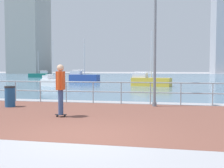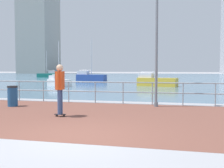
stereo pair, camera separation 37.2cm
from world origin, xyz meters
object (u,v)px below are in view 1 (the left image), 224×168
object	(u,v)px
sailboat_teal	(83,77)
sailboat_blue	(150,81)
lamppost	(158,35)
trash_bin	(10,96)
skateboarder	(61,85)
sailboat_red	(52,82)
sailboat_yellow	(39,75)

from	to	relation	value
sailboat_teal	sailboat_blue	world-z (taller)	sailboat_teal
lamppost	sailboat_teal	bearing A→B (deg)	114.40
sailboat_blue	trash_bin	bearing A→B (deg)	-108.93
skateboarder	trash_bin	bearing A→B (deg)	148.64
skateboarder	trash_bin	distance (m)	3.76
lamppost	skateboarder	world-z (taller)	lamppost
sailboat_red	sailboat_yellow	bearing A→B (deg)	118.77
sailboat_yellow	lamppost	bearing A→B (deg)	-57.05
sailboat_red	sailboat_teal	size ratio (longest dim) A/B	0.74
trash_bin	lamppost	bearing A→B (deg)	12.71
trash_bin	sailboat_yellow	size ratio (longest dim) A/B	0.17
lamppost	sailboat_red	world-z (taller)	lamppost
lamppost	sailboat_teal	distance (m)	26.43
sailboat_red	trash_bin	bearing A→B (deg)	-73.70
skateboarder	sailboat_teal	distance (m)	28.37
trash_bin	sailboat_red	distance (m)	14.37
sailboat_red	sailboat_teal	bearing A→B (deg)	91.96
lamppost	sailboat_blue	bearing A→B (deg)	94.27
trash_bin	sailboat_blue	distance (m)	16.56
sailboat_red	sailboat_blue	xyz separation A→B (m)	(9.41, 1.87, 0.09)
sailboat_teal	skateboarder	bearing A→B (deg)	-74.48
trash_bin	sailboat_red	world-z (taller)	sailboat_red
lamppost	sailboat_teal	xyz separation A→B (m)	(-10.86, 23.95, -2.62)
trash_bin	sailboat_red	xyz separation A→B (m)	(-4.03, 13.79, -0.05)
lamppost	trash_bin	distance (m)	7.14
sailboat_blue	sailboat_yellow	bearing A→B (deg)	135.06
trash_bin	sailboat_blue	world-z (taller)	sailboat_blue
trash_bin	sailboat_teal	bearing A→B (deg)	99.89
sailboat_teal	sailboat_blue	distance (m)	13.82
trash_bin	sailboat_yellow	distance (m)	42.54
sailboat_red	sailboat_yellow	xyz separation A→B (m)	(-13.67, 24.90, 0.09)
lamppost	sailboat_teal	size ratio (longest dim) A/B	0.97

